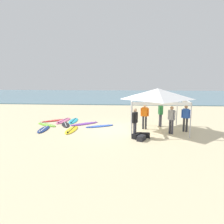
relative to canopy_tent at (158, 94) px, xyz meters
name	(u,v)px	position (x,y,z in m)	size (l,w,h in m)	color
ground_plane	(119,130)	(-2.48, -0.05, -2.39)	(80.00, 80.00, 0.00)	beige
sea	(126,95)	(-2.48, 31.03, -2.34)	(80.00, 36.00, 0.10)	#568499
canopy_tent	(158,94)	(0.00, 0.00, 0.00)	(3.41, 3.41, 2.75)	#B7B7BC
surfboard_purple	(85,124)	(-5.12, 1.48, -2.35)	(2.14, 1.92, 0.19)	purple
surfboard_lime	(47,125)	(-7.82, 0.92, -2.35)	(2.00, 1.57, 0.19)	#7AD12D
surfboard_blue	(100,126)	(-3.87, 0.80, -2.35)	(2.13, 1.49, 0.19)	blue
surfboard_red	(55,120)	(-7.79, 2.50, -2.35)	(2.04, 1.87, 0.19)	red
surfboard_yellow	(72,130)	(-5.56, -0.44, -2.35)	(0.64, 2.28, 0.19)	yellow
surfboard_navy	(44,129)	(-7.46, -0.44, -2.35)	(0.80, 2.12, 0.19)	navy
surfboard_cyan	(73,121)	(-6.25, 2.48, -2.35)	(0.80, 2.35, 0.19)	#23B2CC
surfboard_black	(65,125)	(-6.45, 1.06, -2.35)	(1.24, 2.01, 0.19)	black
surfboard_pink	(63,121)	(-7.06, 2.45, -2.35)	(0.82, 2.54, 0.19)	pink
person_grey	(171,118)	(0.77, -0.78, -1.40)	(0.40, 0.45, 1.71)	#383842
person_black	(135,121)	(-1.47, -1.84, -1.40)	(0.34, 0.52, 1.71)	#383842
person_green	(161,113)	(0.41, 1.18, -1.40)	(0.30, 0.54, 1.71)	#383842
person_blue	(186,116)	(1.79, -0.16, -1.40)	(0.52, 0.33, 1.71)	#2D2D33
person_orange	(145,115)	(-0.76, 0.31, -1.40)	(0.54, 0.27, 1.71)	#2D2D33
gear_bag_near_tent	(141,138)	(-1.12, -2.34, -2.25)	(0.60, 0.32, 0.28)	#232328
gear_bag_by_pole	(145,135)	(-0.91, -1.77, -2.25)	(0.60, 0.32, 0.28)	black
gear_bag_on_sand	(137,136)	(-1.35, -1.93, -2.25)	(0.60, 0.32, 0.28)	black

